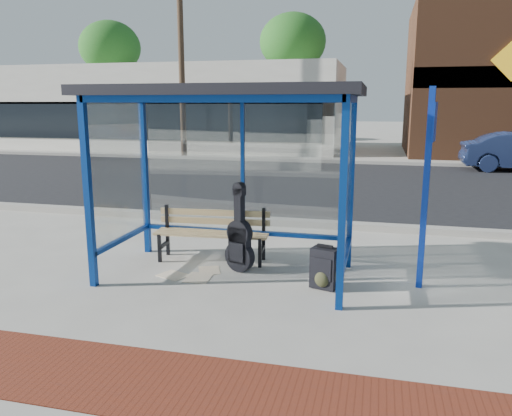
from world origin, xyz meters
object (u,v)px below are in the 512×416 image
(suitcase, at_px, (324,268))
(guitar_bag, at_px, (240,241))
(backpack, at_px, (326,273))
(bench, at_px, (213,231))

(suitcase, bearing_deg, guitar_bag, 179.48)
(suitcase, distance_m, backpack, 0.07)
(guitar_bag, distance_m, backpack, 1.26)
(backpack, bearing_deg, guitar_bag, -172.29)
(bench, height_order, guitar_bag, guitar_bag)
(bench, xyz_separation_m, backpack, (1.70, -0.74, -0.24))
(guitar_bag, height_order, backpack, guitar_bag)
(bench, distance_m, guitar_bag, 0.64)
(bench, xyz_separation_m, suitcase, (1.68, -0.76, -0.18))
(bench, xyz_separation_m, guitar_bag, (0.51, -0.39, -0.02))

